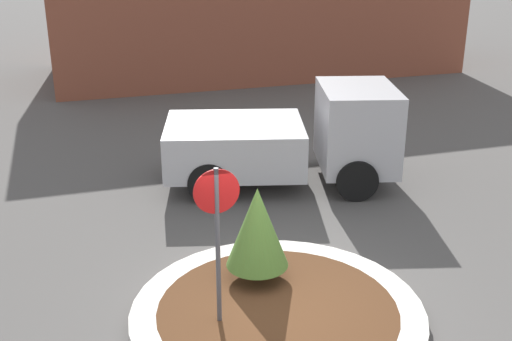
{
  "coord_description": "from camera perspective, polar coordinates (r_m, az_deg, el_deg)",
  "views": [
    {
      "loc": [
        -2.73,
        -7.9,
        5.69
      ],
      "look_at": [
        0.44,
        2.59,
        1.42
      ],
      "focal_mm": 45.0,
      "sensor_mm": 36.0,
      "label": 1
    }
  ],
  "objects": [
    {
      "name": "utility_truck",
      "position": [
        14.63,
        3.2,
        2.9
      ],
      "size": [
        5.56,
        3.49,
        2.25
      ],
      "rotation": [
        0.0,
        0.0,
        -0.25
      ],
      "color": "#B2B2B7",
      "rests_on": "ground_plane"
    },
    {
      "name": "traffic_island",
      "position": [
        10.06,
        1.93,
        -12.58
      ],
      "size": [
        4.5,
        4.5,
        0.18
      ],
      "color": "silver",
      "rests_on": "ground_plane"
    },
    {
      "name": "ground_plane",
      "position": [
        10.11,
        1.92,
        -13.0
      ],
      "size": [
        120.0,
        120.0,
        0.0
      ],
      "primitive_type": "plane",
      "color": "#514F4C"
    },
    {
      "name": "island_shrub",
      "position": [
        10.31,
        0.11,
        -5.06
      ],
      "size": [
        1.02,
        1.02,
        1.62
      ],
      "color": "brown",
      "rests_on": "traffic_island"
    },
    {
      "name": "stop_sign",
      "position": [
        8.97,
        -3.47,
        -4.65
      ],
      "size": [
        0.65,
        0.07,
        2.59
      ],
      "color": "#4C4C51",
      "rests_on": "ground_plane"
    }
  ]
}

